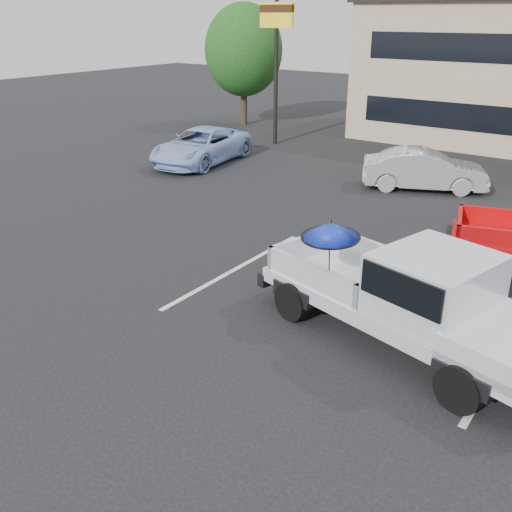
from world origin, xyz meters
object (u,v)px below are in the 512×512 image
object	(u,v)px
motel_sign	(276,34)
silver_sedan	(424,170)
tree_left	(244,50)
blue_suv	(201,146)
silver_pickup	(420,296)

from	to	relation	value
motel_sign	silver_sedan	distance (m)	9.60
tree_left	silver_sedan	world-z (taller)	tree_left
tree_left	blue_suv	world-z (taller)	tree_left
silver_sedan	tree_left	bearing A→B (deg)	38.23
blue_suv	silver_sedan	bearing A→B (deg)	3.08
blue_suv	motel_sign	bearing A→B (deg)	78.66
blue_suv	silver_pickup	bearing A→B (deg)	-41.65
silver_pickup	silver_sedan	xyz separation A→B (m)	(-3.50, 9.71, -0.39)
silver_sedan	blue_suv	world-z (taller)	blue_suv
silver_pickup	silver_sedan	bearing A→B (deg)	124.21
blue_suv	tree_left	bearing A→B (deg)	108.02
motel_sign	blue_suv	xyz separation A→B (m)	(-0.33, -4.73, -3.98)
motel_sign	blue_suv	bearing A→B (deg)	-93.94
motel_sign	silver_sedan	size ratio (longest dim) A/B	1.49
tree_left	silver_pickup	size ratio (longest dim) A/B	1.00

